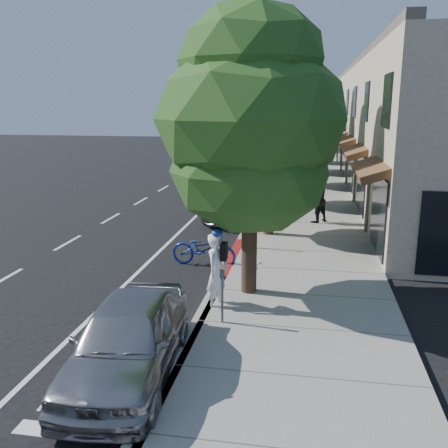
% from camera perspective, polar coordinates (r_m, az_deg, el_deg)
% --- Properties ---
extents(ground, '(120.00, 120.00, 0.00)m').
position_cam_1_polar(ground, '(15.19, 0.38, -5.27)').
color(ground, black).
rests_on(ground, ground).
extents(sidewalk, '(4.60, 56.00, 0.15)m').
position_cam_1_polar(sidewalk, '(22.70, 9.47, 1.12)').
color(sidewalk, gray).
rests_on(sidewalk, ground).
extents(curb, '(0.30, 56.00, 0.15)m').
position_cam_1_polar(curb, '(22.82, 3.69, 1.35)').
color(curb, '#9E998E').
rests_on(curb, ground).
extents(curb_red_segment, '(0.32, 4.00, 0.15)m').
position_cam_1_polar(curb_red_segment, '(16.11, 0.97, -3.88)').
color(curb_red_segment, maroon).
rests_on(curb_red_segment, ground).
extents(storefront_building, '(10.00, 36.00, 7.00)m').
position_cam_1_polar(storefront_building, '(33.01, 22.88, 10.12)').
color(storefront_building, beige).
rests_on(storefront_building, ground).
extents(street_tree_0, '(4.69, 4.69, 7.30)m').
position_cam_1_polar(street_tree_0, '(12.27, 3.08, 11.44)').
color(street_tree_0, black).
rests_on(street_tree_0, ground).
extents(street_tree_1, '(4.45, 4.45, 7.25)m').
position_cam_1_polar(street_tree_1, '(18.24, 5.38, 12.15)').
color(street_tree_1, black).
rests_on(street_tree_1, ground).
extents(street_tree_2, '(4.31, 4.31, 7.26)m').
position_cam_1_polar(street_tree_2, '(24.22, 6.55, 12.58)').
color(street_tree_2, black).
rests_on(street_tree_2, ground).
extents(street_tree_3, '(4.79, 4.79, 8.10)m').
position_cam_1_polar(street_tree_3, '(30.21, 7.29, 13.75)').
color(street_tree_3, black).
rests_on(street_tree_3, ground).
extents(street_tree_4, '(4.97, 4.97, 7.06)m').
position_cam_1_polar(street_tree_4, '(36.21, 7.72, 12.39)').
color(street_tree_4, black).
rests_on(street_tree_4, ground).
extents(street_tree_5, '(4.22, 4.22, 7.51)m').
position_cam_1_polar(street_tree_5, '(42.20, 8.08, 13.22)').
color(street_tree_5, black).
rests_on(street_tree_5, ground).
extents(cyclist, '(0.67, 0.81, 1.92)m').
position_cam_1_polar(cyclist, '(12.04, -0.79, -5.56)').
color(cyclist, white).
rests_on(cyclist, ground).
extents(bicycle, '(2.12, 0.93, 1.08)m').
position_cam_1_polar(bicycle, '(15.44, -2.33, -2.86)').
color(bicycle, navy).
rests_on(bicycle, ground).
extents(silver_suv, '(3.28, 5.90, 1.56)m').
position_cam_1_polar(silver_suv, '(21.89, 2.17, 2.72)').
color(silver_suv, '#A7A7AC').
rests_on(silver_suv, ground).
extents(dark_sedan, '(1.96, 4.70, 1.51)m').
position_cam_1_polar(dark_sedan, '(29.08, 4.12, 5.36)').
color(dark_sedan, black).
rests_on(dark_sedan, ground).
extents(white_pickup, '(2.99, 6.23, 1.75)m').
position_cam_1_polar(white_pickup, '(33.79, 2.80, 6.74)').
color(white_pickup, silver).
rests_on(white_pickup, ground).
extents(dark_suv_far, '(2.17, 4.59, 1.52)m').
position_cam_1_polar(dark_suv_far, '(36.15, 5.24, 6.97)').
color(dark_suv_far, black).
rests_on(dark_suv_far, ground).
extents(near_car_a, '(2.09, 4.50, 1.49)m').
position_cam_1_polar(near_car_a, '(9.47, -10.94, -12.81)').
color(near_car_a, '#9C9DA1').
rests_on(near_car_a, ground).
extents(pedestrian, '(1.16, 1.14, 1.89)m').
position_cam_1_polar(pedestrian, '(20.74, 10.59, 2.77)').
color(pedestrian, black).
rests_on(pedestrian, sidewalk).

